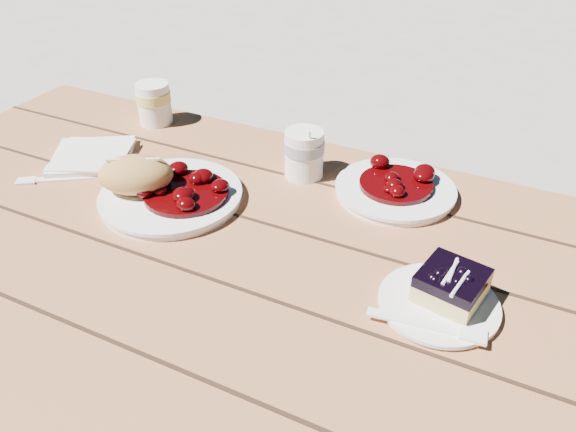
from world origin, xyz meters
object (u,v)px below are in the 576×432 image
at_px(picnic_table, 374,370).
at_px(coffee_cup, 304,154).
at_px(dessert_plate, 438,304).
at_px(blueberry_cake, 451,285).
at_px(bread_roll, 136,175).
at_px(second_plate, 395,191).
at_px(second_cup, 154,103).
at_px(main_plate, 171,197).

xyz_separation_m(picnic_table, coffee_cup, (-0.24, 0.26, 0.21)).
distance_m(dessert_plate, blueberry_cake, 0.03).
relative_size(bread_roll, second_plate, 0.62).
height_order(coffee_cup, second_cup, same).
relative_size(dessert_plate, second_plate, 0.76).
relative_size(main_plate, bread_roll, 1.89).
height_order(picnic_table, second_cup, second_cup).
height_order(main_plate, second_plate, same).
xyz_separation_m(blueberry_cake, second_plate, (-0.15, 0.24, -0.03)).
bearing_deg(picnic_table, blueberry_cake, 15.73).
distance_m(coffee_cup, second_cup, 0.40).
xyz_separation_m(coffee_cup, second_cup, (-0.40, 0.07, 0.00)).
bearing_deg(second_cup, dessert_plate, -23.63).
bearing_deg(main_plate, coffee_cup, 46.94).
distance_m(dessert_plate, second_plate, 0.29).
height_order(main_plate, dessert_plate, main_plate).
height_order(blueberry_cake, second_cup, second_cup).
height_order(main_plate, second_cup, second_cup).
bearing_deg(main_plate, bread_roll, -160.02).
xyz_separation_m(main_plate, bread_roll, (-0.06, -0.02, 0.04)).
relative_size(blueberry_cake, second_plate, 0.46).
bearing_deg(second_plate, second_cup, 174.32).
relative_size(main_plate, blueberry_cake, 2.53).
height_order(bread_roll, blueberry_cake, bread_roll).
distance_m(bread_roll, dessert_plate, 0.55).
bearing_deg(second_cup, blueberry_cake, -22.33).
xyz_separation_m(second_plate, second_cup, (-0.57, 0.06, 0.04)).
distance_m(dessert_plate, second_cup, 0.78).
bearing_deg(second_plate, dessert_plate, -61.11).
relative_size(main_plate, second_cup, 2.70).
xyz_separation_m(blueberry_cake, second_cup, (-0.73, 0.30, 0.01)).
bearing_deg(blueberry_cake, bread_roll, -171.59).
height_order(bread_roll, second_cup, second_cup).
distance_m(dessert_plate, coffee_cup, 0.41).
bearing_deg(second_cup, main_plate, -48.52).
height_order(bread_roll, second_plate, bread_roll).
distance_m(bread_roll, second_cup, 0.32).
relative_size(bread_roll, blueberry_cake, 1.34).
distance_m(picnic_table, main_plate, 0.46).
bearing_deg(bread_roll, second_cup, 121.69).
distance_m(bread_roll, coffee_cup, 0.31).
bearing_deg(main_plate, picnic_table, -9.46).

